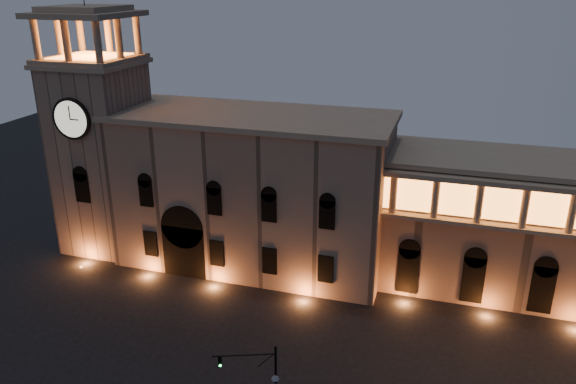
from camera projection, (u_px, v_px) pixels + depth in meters
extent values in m
plane|color=black|center=(185.00, 383.00, 46.23)|extent=(160.00, 160.00, 0.00)
cube|color=#90735E|center=(253.00, 193.00, 63.38)|extent=(30.00, 12.00, 17.00)
cube|color=tan|center=(251.00, 116.00, 60.22)|extent=(30.80, 12.80, 0.60)
cube|color=black|center=(186.00, 250.00, 62.16)|extent=(5.00, 1.40, 6.00)
cylinder|color=black|center=(185.00, 225.00, 61.09)|extent=(5.00, 1.40, 5.00)
cube|color=orange|center=(186.00, 252.00, 62.06)|extent=(4.20, 0.20, 5.00)
cube|color=#90735E|center=(104.00, 159.00, 66.64)|extent=(9.00, 9.00, 22.00)
cube|color=tan|center=(92.00, 63.00, 62.61)|extent=(9.80, 9.80, 0.50)
cylinder|color=black|center=(71.00, 119.00, 60.32)|extent=(4.60, 0.35, 4.60)
cylinder|color=beige|center=(71.00, 119.00, 60.19)|extent=(4.00, 0.12, 4.00)
cube|color=tan|center=(91.00, 59.00, 62.43)|extent=(9.40, 9.40, 0.50)
cube|color=orange|center=(91.00, 56.00, 62.33)|extent=(6.80, 6.80, 0.15)
cylinder|color=tan|center=(36.00, 39.00, 59.24)|extent=(0.76, 0.76, 4.20)
cylinder|color=tan|center=(66.00, 41.00, 58.20)|extent=(0.76, 0.76, 4.20)
cylinder|color=tan|center=(98.00, 42.00, 57.16)|extent=(0.76, 0.76, 4.20)
cylinder|color=tan|center=(80.00, 33.00, 66.02)|extent=(0.76, 0.76, 4.20)
cylinder|color=tan|center=(108.00, 34.00, 64.99)|extent=(0.76, 0.76, 4.20)
cylinder|color=tan|center=(137.00, 35.00, 63.95)|extent=(0.76, 0.76, 4.20)
cylinder|color=tan|center=(59.00, 36.00, 62.63)|extent=(0.76, 0.76, 4.20)
cylinder|color=tan|center=(119.00, 38.00, 60.55)|extent=(0.76, 0.76, 4.20)
cube|color=tan|center=(86.00, 14.00, 60.73)|extent=(9.80, 9.80, 0.60)
cube|color=tan|center=(85.00, 8.00, 60.52)|extent=(7.50, 7.50, 0.60)
cylinder|color=tan|center=(393.00, 193.00, 54.81)|extent=(0.70, 0.70, 4.00)
cylinder|color=tan|center=(435.00, 198.00, 53.71)|extent=(0.70, 0.70, 4.00)
cylinder|color=tan|center=(479.00, 202.00, 52.62)|extent=(0.70, 0.70, 4.00)
cylinder|color=tan|center=(525.00, 207.00, 51.53)|extent=(0.70, 0.70, 4.00)
cylinder|color=tan|center=(572.00, 212.00, 50.43)|extent=(0.70, 0.70, 4.00)
sphere|color=black|center=(276.00, 348.00, 40.16)|extent=(0.25, 0.25, 0.25)
cylinder|color=black|center=(244.00, 355.00, 40.22)|extent=(4.29, 1.70, 0.11)
cube|color=black|center=(220.00, 361.00, 40.28)|extent=(0.34, 0.33, 0.77)
cylinder|color=#0CE53F|center=(220.00, 366.00, 40.24)|extent=(0.18, 0.13, 0.16)
cylinder|color=silver|center=(275.00, 379.00, 40.98)|extent=(0.52, 0.23, 0.55)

